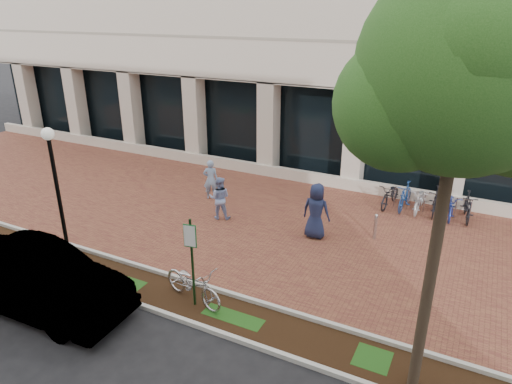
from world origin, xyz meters
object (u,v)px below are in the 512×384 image
at_px(bollard, 375,226).
at_px(pedestrian_right, 316,211).
at_px(lamppost, 57,187).
at_px(locked_bicycle, 193,284).
at_px(pedestrian_mid, 220,198).
at_px(sedan_near_curb, 37,280).
at_px(street_tree, 467,82).
at_px(pedestrian_left, 211,179).
at_px(bike_rack_cluster, 427,200).
at_px(parking_sign, 192,252).

bearing_deg(bollard, pedestrian_right, -157.45).
height_order(lamppost, pedestrian_right, lamppost).
height_order(lamppost, bollard, lamppost).
bearing_deg(bollard, locked_bicycle, -121.10).
distance_m(pedestrian_mid, sedan_near_curb, 6.83).
xyz_separation_m(street_tree, pedestrian_right, (-4.12, 5.26, -5.18)).
bearing_deg(locked_bicycle, sedan_near_curb, 134.96).
bearing_deg(pedestrian_left, bollard, 147.59).
distance_m(street_tree, bike_rack_cluster, 10.69).
xyz_separation_m(pedestrian_mid, pedestrian_right, (3.62, 0.19, 0.15)).
bearing_deg(lamppost, pedestrian_mid, 58.28).
distance_m(street_tree, pedestrian_mid, 10.68).
height_order(parking_sign, bollard, parking_sign).
xyz_separation_m(lamppost, pedestrian_right, (6.41, 4.71, -1.37)).
xyz_separation_m(street_tree, locked_bicycle, (-5.70, 0.36, -5.60)).
bearing_deg(street_tree, pedestrian_right, 128.05).
height_order(bike_rack_cluster, sedan_near_curb, sedan_near_curb).
relative_size(pedestrian_left, pedestrian_mid, 1.02).
bearing_deg(street_tree, pedestrian_left, 144.17).
bearing_deg(lamppost, parking_sign, -3.90).
xyz_separation_m(parking_sign, lamppost, (-4.94, 0.34, 0.75)).
distance_m(locked_bicycle, pedestrian_right, 5.16).
distance_m(lamppost, pedestrian_mid, 5.52).
bearing_deg(lamppost, street_tree, -3.02).
height_order(locked_bicycle, sedan_near_curb, sedan_near_curb).
bearing_deg(pedestrian_mid, locked_bicycle, 93.89).
height_order(street_tree, bike_rack_cluster, street_tree).
bearing_deg(pedestrian_right, pedestrian_mid, 3.25).
xyz_separation_m(locked_bicycle, pedestrian_right, (1.58, 4.90, 0.42)).
distance_m(parking_sign, pedestrian_right, 5.29).
bearing_deg(parking_sign, street_tree, -13.03).
xyz_separation_m(street_tree, bike_rack_cluster, (-1.06, 9.02, -5.64)).
distance_m(pedestrian_right, sedan_near_curb, 8.48).
distance_m(lamppost, bike_rack_cluster, 12.83).
bearing_deg(lamppost, pedestrian_left, 75.93).
bearing_deg(pedestrian_left, locked_bicycle, 90.22).
height_order(pedestrian_left, bollard, pedestrian_left).
distance_m(bollard, bike_rack_cluster, 3.24).
bearing_deg(bollard, pedestrian_mid, -170.06).
height_order(street_tree, pedestrian_left, street_tree).
bearing_deg(bollard, street_tree, -69.21).
relative_size(pedestrian_left, pedestrian_right, 0.85).
relative_size(locked_bicycle, pedestrian_mid, 1.27).
relative_size(bollard, bike_rack_cluster, 0.26).
bearing_deg(locked_bicycle, pedestrian_left, 42.41).
bearing_deg(parking_sign, lamppost, 165.31).
relative_size(parking_sign, sedan_near_curb, 0.49).
xyz_separation_m(parking_sign, bike_rack_cluster, (4.53, 8.80, -1.08)).
distance_m(pedestrian_right, bike_rack_cluster, 4.87).
xyz_separation_m(locked_bicycle, pedestrian_mid, (-2.04, 4.70, 0.27)).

